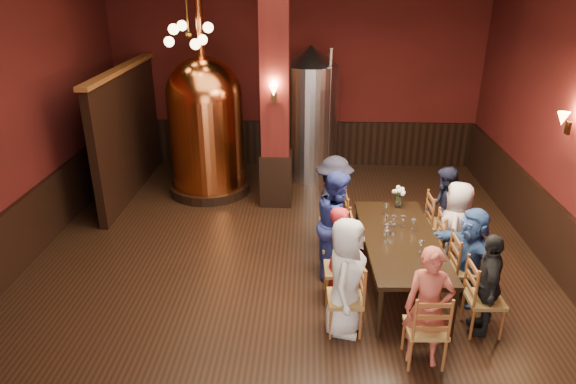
{
  "coord_description": "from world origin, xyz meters",
  "views": [
    {
      "loc": [
        0.32,
        -6.23,
        4.13
      ],
      "look_at": [
        0.04,
        0.2,
        1.34
      ],
      "focal_mm": 32.0,
      "sensor_mm": 36.0,
      "label": 1
    }
  ],
  "objects_px": {
    "person_1": "(341,254)",
    "steel_vessel": "(310,114)",
    "person_2": "(337,224)",
    "dining_table": "(400,242)",
    "person_0": "(346,277)",
    "rose_vase": "(399,194)",
    "copper_kettle": "(206,125)"
  },
  "relations": [
    {
      "from": "person_0",
      "to": "copper_kettle",
      "type": "distance_m",
      "value": 4.98
    },
    {
      "from": "dining_table",
      "to": "person_2",
      "type": "bearing_deg",
      "value": 158.78
    },
    {
      "from": "dining_table",
      "to": "steel_vessel",
      "type": "height_order",
      "value": "steel_vessel"
    },
    {
      "from": "dining_table",
      "to": "rose_vase",
      "type": "height_order",
      "value": "rose_vase"
    },
    {
      "from": "person_0",
      "to": "rose_vase",
      "type": "height_order",
      "value": "person_0"
    },
    {
      "from": "person_0",
      "to": "dining_table",
      "type": "bearing_deg",
      "value": -22.81
    },
    {
      "from": "person_2",
      "to": "person_1",
      "type": "bearing_deg",
      "value": -172.17
    },
    {
      "from": "dining_table",
      "to": "copper_kettle",
      "type": "height_order",
      "value": "copper_kettle"
    },
    {
      "from": "copper_kettle",
      "to": "rose_vase",
      "type": "bearing_deg",
      "value": -33.46
    },
    {
      "from": "dining_table",
      "to": "person_0",
      "type": "bearing_deg",
      "value": -130.36
    },
    {
      "from": "person_1",
      "to": "copper_kettle",
      "type": "xyz_separation_m",
      "value": [
        -2.44,
        3.61,
        0.71
      ]
    },
    {
      "from": "copper_kettle",
      "to": "steel_vessel",
      "type": "xyz_separation_m",
      "value": [
        2.0,
        0.91,
        0.0
      ]
    },
    {
      "from": "dining_table",
      "to": "person_0",
      "type": "relative_size",
      "value": 1.6
    },
    {
      "from": "person_1",
      "to": "copper_kettle",
      "type": "distance_m",
      "value": 4.41
    },
    {
      "from": "person_0",
      "to": "person_1",
      "type": "relative_size",
      "value": 1.12
    },
    {
      "from": "dining_table",
      "to": "rose_vase",
      "type": "bearing_deg",
      "value": 81.34
    },
    {
      "from": "steel_vessel",
      "to": "rose_vase",
      "type": "bearing_deg",
      "value": -66.24
    },
    {
      "from": "dining_table",
      "to": "person_0",
      "type": "xyz_separation_m",
      "value": [
        -0.81,
        -1.03,
        0.07
      ]
    },
    {
      "from": "person_1",
      "to": "copper_kettle",
      "type": "relative_size",
      "value": 0.36
    },
    {
      "from": "rose_vase",
      "to": "person_2",
      "type": "bearing_deg",
      "value": -144.11
    },
    {
      "from": "person_2",
      "to": "steel_vessel",
      "type": "xyz_separation_m",
      "value": [
        -0.41,
        3.86,
        0.59
      ]
    },
    {
      "from": "person_0",
      "to": "person_1",
      "type": "height_order",
      "value": "person_0"
    },
    {
      "from": "steel_vessel",
      "to": "person_0",
      "type": "bearing_deg",
      "value": -84.92
    },
    {
      "from": "person_2",
      "to": "rose_vase",
      "type": "distance_m",
      "value": 1.22
    },
    {
      "from": "dining_table",
      "to": "person_2",
      "type": "distance_m",
      "value": 0.92
    },
    {
      "from": "person_0",
      "to": "rose_vase",
      "type": "xyz_separation_m",
      "value": [
        0.93,
        2.04,
        0.22
      ]
    },
    {
      "from": "person_0",
      "to": "rose_vase",
      "type": "relative_size",
      "value": 4.41
    },
    {
      "from": "person_1",
      "to": "steel_vessel",
      "type": "bearing_deg",
      "value": 19.22
    },
    {
      "from": "dining_table",
      "to": "copper_kettle",
      "type": "relative_size",
      "value": 0.64
    },
    {
      "from": "copper_kettle",
      "to": "rose_vase",
      "type": "relative_size",
      "value": 10.99
    },
    {
      "from": "person_0",
      "to": "steel_vessel",
      "type": "height_order",
      "value": "steel_vessel"
    },
    {
      "from": "dining_table",
      "to": "copper_kettle",
      "type": "xyz_separation_m",
      "value": [
        -3.28,
        3.25,
        0.7
      ]
    }
  ]
}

